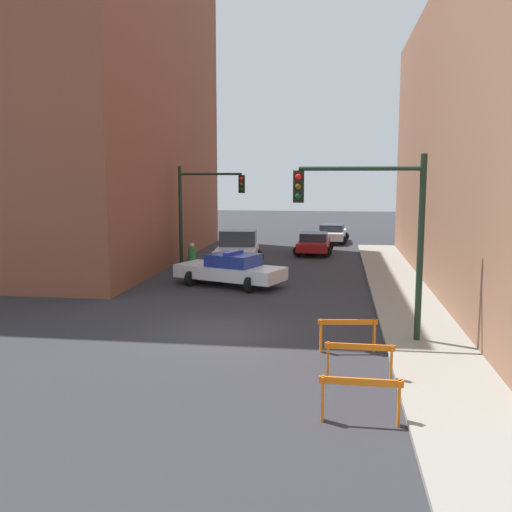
% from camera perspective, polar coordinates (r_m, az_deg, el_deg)
% --- Properties ---
extents(ground_plane, '(120.00, 120.00, 0.00)m').
position_cam_1_polar(ground_plane, '(17.51, -4.06, -7.63)').
color(ground_plane, '#2D2D33').
extents(sidewalk_right, '(2.40, 44.00, 0.12)m').
position_cam_1_polar(sidewalk_right, '(17.32, 16.62, -7.93)').
color(sidewalk_right, gray).
rests_on(sidewalk_right, ground_plane).
extents(building_corner_left, '(14.00, 20.00, 21.92)m').
position_cam_1_polar(building_corner_left, '(34.79, -19.64, 17.93)').
color(building_corner_left, brown).
rests_on(building_corner_left, ground_plane).
extents(traffic_light_near, '(3.64, 0.35, 5.20)m').
position_cam_1_polar(traffic_light_near, '(16.24, 12.13, 3.64)').
color(traffic_light_near, black).
rests_on(traffic_light_near, sidewalk_right).
extents(traffic_light_far, '(3.44, 0.35, 5.20)m').
position_cam_1_polar(traffic_light_far, '(29.32, -5.51, 5.42)').
color(traffic_light_far, black).
rests_on(traffic_light_far, ground_plane).
extents(police_car, '(5.05, 3.40, 1.52)m').
position_cam_1_polar(police_car, '(24.53, -2.54, -1.34)').
color(police_car, white).
rests_on(police_car, ground_plane).
extents(white_truck, '(2.95, 5.55, 1.90)m').
position_cam_1_polar(white_truck, '(29.12, -1.92, 0.52)').
color(white_truck, silver).
rests_on(white_truck, ground_plane).
extents(parked_car_near, '(2.36, 4.35, 1.31)m').
position_cam_1_polar(parked_car_near, '(34.70, 5.81, 1.32)').
color(parked_car_near, maroon).
rests_on(parked_car_near, ground_plane).
extents(parked_car_mid, '(2.47, 4.41, 1.31)m').
position_cam_1_polar(parked_car_mid, '(40.68, 7.60, 2.28)').
color(parked_car_mid, silver).
rests_on(parked_car_mid, ground_plane).
extents(pedestrian_crossing, '(0.48, 0.48, 1.66)m').
position_cam_1_polar(pedestrian_crossing, '(26.48, -6.40, -0.39)').
color(pedestrian_crossing, '#474C66').
rests_on(pedestrian_crossing, ground_plane).
extents(barrier_front, '(1.60, 0.18, 0.90)m').
position_cam_1_polar(barrier_front, '(11.39, 10.42, -13.28)').
color(barrier_front, orange).
rests_on(barrier_front, ground_plane).
extents(barrier_mid, '(1.60, 0.19, 0.90)m').
position_cam_1_polar(barrier_mid, '(13.53, 10.31, -9.79)').
color(barrier_mid, orange).
rests_on(barrier_mid, ground_plane).
extents(barrier_back, '(1.59, 0.38, 0.90)m').
position_cam_1_polar(barrier_back, '(15.65, 9.15, -7.30)').
color(barrier_back, orange).
rests_on(barrier_back, ground_plane).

